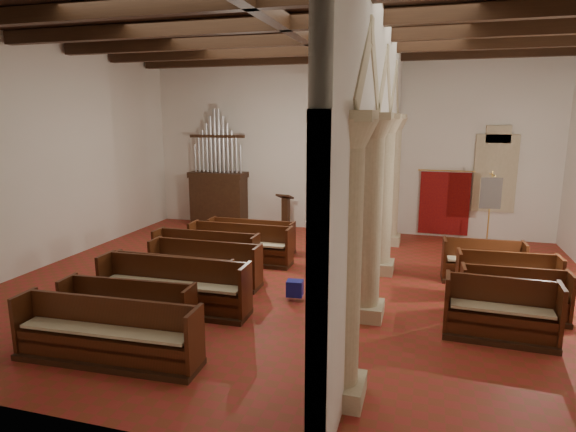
# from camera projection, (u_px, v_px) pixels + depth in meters

# --- Properties ---
(floor) EXTENTS (14.00, 14.00, 0.00)m
(floor) POSITION_uv_depth(u_px,v_px,m) (298.00, 284.00, 11.68)
(floor) COLOR maroon
(floor) RESTS_ON ground
(ceiling) EXTENTS (14.00, 14.00, 0.00)m
(ceiling) POSITION_uv_depth(u_px,v_px,m) (299.00, 23.00, 10.46)
(ceiling) COLOR black
(ceiling) RESTS_ON wall_back
(wall_back) EXTENTS (14.00, 0.02, 6.00)m
(wall_back) POSITION_uv_depth(u_px,v_px,m) (342.00, 146.00, 16.72)
(wall_back) COLOR white
(wall_back) RESTS_ON floor
(wall_front) EXTENTS (14.00, 0.02, 6.00)m
(wall_front) POSITION_uv_depth(u_px,v_px,m) (162.00, 206.00, 5.42)
(wall_front) COLOR white
(wall_front) RESTS_ON floor
(wall_left) EXTENTS (0.02, 12.00, 6.00)m
(wall_left) POSITION_uv_depth(u_px,v_px,m) (47.00, 154.00, 12.96)
(wall_left) COLOR white
(wall_left) RESTS_ON floor
(ceiling_beams) EXTENTS (13.80, 11.80, 0.30)m
(ceiling_beams) POSITION_uv_depth(u_px,v_px,m) (299.00, 31.00, 10.50)
(ceiling_beams) COLOR #341F10
(ceiling_beams) RESTS_ON wall_back
(arcade) EXTENTS (0.90, 11.90, 6.00)m
(arcade) POSITION_uv_depth(u_px,v_px,m) (378.00, 137.00, 10.47)
(arcade) COLOR beige
(arcade) RESTS_ON floor
(window_back) EXTENTS (1.00, 0.03, 2.20)m
(window_back) POSITION_uv_depth(u_px,v_px,m) (495.00, 173.00, 15.51)
(window_back) COLOR #35785A
(window_back) RESTS_ON wall_back
(pipe_organ) EXTENTS (2.10, 0.85, 4.40)m
(pipe_organ) POSITION_uv_depth(u_px,v_px,m) (219.00, 189.00, 17.79)
(pipe_organ) COLOR #341F10
(pipe_organ) RESTS_ON floor
(lectern) EXTENTS (0.60, 0.62, 1.32)m
(lectern) POSITION_uv_depth(u_px,v_px,m) (286.00, 215.00, 17.25)
(lectern) COLOR #3D2113
(lectern) RESTS_ON floor
(dossal_curtain) EXTENTS (1.80, 0.07, 2.17)m
(dossal_curtain) POSITION_uv_depth(u_px,v_px,m) (444.00, 203.00, 16.07)
(dossal_curtain) COLOR maroon
(dossal_curtain) RESTS_ON floor
(processional_banner) EXTENTS (0.57, 0.73, 2.51)m
(processional_banner) POSITION_uv_depth(u_px,v_px,m) (488.00, 230.00, 13.78)
(processional_banner) COLOR #341F10
(processional_banner) RESTS_ON floor
(hymnal_box_a) EXTENTS (0.30, 0.25, 0.29)m
(hymnal_box_a) POSITION_uv_depth(u_px,v_px,m) (156.00, 335.00, 8.43)
(hymnal_box_a) COLOR navy
(hymnal_box_a) RESTS_ON floor
(hymnal_box_b) EXTENTS (0.36, 0.32, 0.31)m
(hymnal_box_b) POSITION_uv_depth(u_px,v_px,m) (241.00, 299.00, 10.07)
(hymnal_box_b) COLOR navy
(hymnal_box_b) RESTS_ON floor
(hymnal_box_c) EXTENTS (0.38, 0.32, 0.35)m
(hymnal_box_c) POSITION_uv_depth(u_px,v_px,m) (295.00, 288.00, 10.62)
(hymnal_box_c) COLOR navy
(hymnal_box_c) RESTS_ON floor
(tube_heater_a) EXTENTS (1.07, 0.56, 0.11)m
(tube_heater_a) POSITION_uv_depth(u_px,v_px,m) (104.00, 333.00, 8.68)
(tube_heater_a) COLOR silver
(tube_heater_a) RESTS_ON floor
(tube_heater_b) EXTENTS (1.01, 0.21, 0.10)m
(tube_heater_b) POSITION_uv_depth(u_px,v_px,m) (63.00, 343.00, 8.29)
(tube_heater_b) COLOR silver
(tube_heater_b) RESTS_ON floor
(nave_pew_0) EXTENTS (3.22, 0.84, 1.06)m
(nave_pew_0) POSITION_uv_depth(u_px,v_px,m) (107.00, 342.00, 7.92)
(nave_pew_0) COLOR #341F10
(nave_pew_0) RESTS_ON floor
(nave_pew_1) EXTENTS (2.60, 0.82, 1.00)m
(nave_pew_1) POSITION_uv_depth(u_px,v_px,m) (128.00, 316.00, 8.98)
(nave_pew_1) COLOR #341F10
(nave_pew_1) RESTS_ON floor
(nave_pew_2) EXTENTS (3.25, 0.81, 1.12)m
(nave_pew_2) POSITION_uv_depth(u_px,v_px,m) (174.00, 294.00, 10.00)
(nave_pew_2) COLOR #341F10
(nave_pew_2) RESTS_ON floor
(nave_pew_3) EXTENTS (2.89, 0.68, 0.98)m
(nave_pew_3) POSITION_uv_depth(u_px,v_px,m) (170.00, 286.00, 10.63)
(nave_pew_3) COLOR #341F10
(nave_pew_3) RESTS_ON floor
(nave_pew_4) EXTENTS (2.74, 0.71, 1.05)m
(nave_pew_4) POSITION_uv_depth(u_px,v_px,m) (205.00, 271.00, 11.60)
(nave_pew_4) COLOR #341F10
(nave_pew_4) RESTS_ON floor
(nave_pew_5) EXTENTS (2.80, 0.75, 1.08)m
(nave_pew_5) POSITION_uv_depth(u_px,v_px,m) (206.00, 259.00, 12.50)
(nave_pew_5) COLOR #341F10
(nave_pew_5) RESTS_ON floor
(nave_pew_6) EXTENTS (2.91, 0.72, 1.08)m
(nave_pew_6) POSITION_uv_depth(u_px,v_px,m) (240.00, 250.00, 13.35)
(nave_pew_6) COLOR #341F10
(nave_pew_6) RESTS_ON floor
(nave_pew_7) EXTENTS (2.63, 0.66, 0.97)m
(nave_pew_7) POSITION_uv_depth(u_px,v_px,m) (251.00, 241.00, 14.44)
(nave_pew_7) COLOR #341F10
(nave_pew_7) RESTS_ON floor
(aisle_pew_0) EXTENTS (1.98, 0.83, 1.13)m
(aisle_pew_0) POSITION_uv_depth(u_px,v_px,m) (500.00, 319.00, 8.74)
(aisle_pew_0) COLOR #341F10
(aisle_pew_0) RESTS_ON floor
(aisle_pew_1) EXTENTS (2.06, 0.74, 1.01)m
(aisle_pew_1) POSITION_uv_depth(u_px,v_px,m) (513.00, 302.00, 9.68)
(aisle_pew_1) COLOR #341F10
(aisle_pew_1) RESTS_ON floor
(aisle_pew_2) EXTENTS (2.13, 0.80, 1.07)m
(aisle_pew_2) POSITION_uv_depth(u_px,v_px,m) (506.00, 285.00, 10.56)
(aisle_pew_2) COLOR #341F10
(aisle_pew_2) RESTS_ON floor
(aisle_pew_3) EXTENTS (1.92, 0.78, 1.05)m
(aisle_pew_3) POSITION_uv_depth(u_px,v_px,m) (482.00, 268.00, 11.78)
(aisle_pew_3) COLOR #341F10
(aisle_pew_3) RESTS_ON floor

